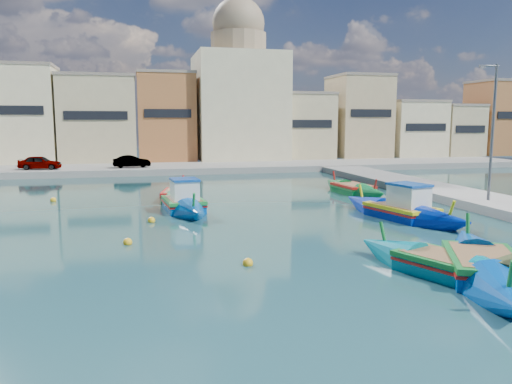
{
  "coord_description": "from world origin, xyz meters",
  "views": [
    {
      "loc": [
        -1.71,
        -18.04,
        4.87
      ],
      "look_at": [
        4.0,
        6.0,
        1.4
      ],
      "focal_mm": 35.0,
      "sensor_mm": 36.0,
      "label": 1
    }
  ],
  "objects_px": {
    "quay_street_lamp": "(492,132)",
    "luzzu_blue_south": "(484,269)",
    "luzzu_green": "(179,197)",
    "luzzu_cyan_mid": "(353,190)",
    "luzzu_blue_cabin": "(184,205)",
    "luzzu_cyan_south": "(446,268)",
    "luzzu_turquoise_cabin": "(401,212)",
    "church_block": "(239,91)"
  },
  "relations": [
    {
      "from": "quay_street_lamp",
      "to": "luzzu_blue_south",
      "type": "relative_size",
      "value": 0.89
    },
    {
      "from": "quay_street_lamp",
      "to": "luzzu_green",
      "type": "distance_m",
      "value": 18.63
    },
    {
      "from": "luzzu_cyan_mid",
      "to": "luzzu_green",
      "type": "xyz_separation_m",
      "value": [
        -11.92,
        -0.36,
        0.0
      ]
    },
    {
      "from": "luzzu_cyan_mid",
      "to": "luzzu_green",
      "type": "relative_size",
      "value": 1.06
    },
    {
      "from": "luzzu_blue_cabin",
      "to": "luzzu_cyan_south",
      "type": "height_order",
      "value": "luzzu_blue_cabin"
    },
    {
      "from": "luzzu_turquoise_cabin",
      "to": "luzzu_blue_cabin",
      "type": "distance_m",
      "value": 11.63
    },
    {
      "from": "luzzu_turquoise_cabin",
      "to": "luzzu_blue_cabin",
      "type": "relative_size",
      "value": 1.13
    },
    {
      "from": "quay_street_lamp",
      "to": "luzzu_green",
      "type": "height_order",
      "value": "quay_street_lamp"
    },
    {
      "from": "luzzu_green",
      "to": "luzzu_blue_cabin",
      "type": "bearing_deg",
      "value": -90.47
    },
    {
      "from": "luzzu_green",
      "to": "luzzu_blue_south",
      "type": "distance_m",
      "value": 19.72
    },
    {
      "from": "luzzu_cyan_south",
      "to": "luzzu_blue_cabin",
      "type": "bearing_deg",
      "value": 117.34
    },
    {
      "from": "luzzu_cyan_mid",
      "to": "luzzu_blue_south",
      "type": "height_order",
      "value": "luzzu_blue_south"
    },
    {
      "from": "luzzu_cyan_mid",
      "to": "church_block",
      "type": "bearing_deg",
      "value": 95.65
    },
    {
      "from": "luzzu_turquoise_cabin",
      "to": "luzzu_blue_cabin",
      "type": "xyz_separation_m",
      "value": [
        -10.57,
        4.85,
        -0.0
      ]
    },
    {
      "from": "luzzu_turquoise_cabin",
      "to": "quay_street_lamp",
      "type": "bearing_deg",
      "value": 13.54
    },
    {
      "from": "luzzu_turquoise_cabin",
      "to": "luzzu_blue_south",
      "type": "xyz_separation_m",
      "value": [
        -2.44,
        -9.39,
        -0.07
      ]
    },
    {
      "from": "luzzu_cyan_mid",
      "to": "luzzu_green",
      "type": "height_order",
      "value": "luzzu_cyan_mid"
    },
    {
      "from": "luzzu_blue_cabin",
      "to": "luzzu_turquoise_cabin",
      "type": "bearing_deg",
      "value": -24.62
    },
    {
      "from": "quay_street_lamp",
      "to": "church_block",
      "type": "bearing_deg",
      "value": 102.35
    },
    {
      "from": "luzzu_blue_cabin",
      "to": "luzzu_cyan_south",
      "type": "xyz_separation_m",
      "value": [
        7.11,
        -13.75,
        -0.1
      ]
    },
    {
      "from": "luzzu_turquoise_cabin",
      "to": "luzzu_green",
      "type": "relative_size",
      "value": 1.22
    },
    {
      "from": "luzzu_blue_cabin",
      "to": "luzzu_cyan_mid",
      "type": "relative_size",
      "value": 1.03
    },
    {
      "from": "quay_street_lamp",
      "to": "luzzu_cyan_mid",
      "type": "relative_size",
      "value": 1.02
    },
    {
      "from": "church_block",
      "to": "luzzu_blue_south",
      "type": "distance_m",
      "value": 45.63
    },
    {
      "from": "church_block",
      "to": "luzzu_turquoise_cabin",
      "type": "bearing_deg",
      "value": -87.98
    },
    {
      "from": "luzzu_blue_cabin",
      "to": "quay_street_lamp",
      "type": "bearing_deg",
      "value": -11.31
    },
    {
      "from": "luzzu_turquoise_cabin",
      "to": "luzzu_blue_south",
      "type": "height_order",
      "value": "luzzu_turquoise_cabin"
    },
    {
      "from": "quay_street_lamp",
      "to": "luzzu_blue_south",
      "type": "bearing_deg",
      "value": -128.44
    },
    {
      "from": "luzzu_cyan_mid",
      "to": "luzzu_blue_cabin",
      "type": "bearing_deg",
      "value": -161.04
    },
    {
      "from": "luzzu_turquoise_cabin",
      "to": "luzzu_blue_cabin",
      "type": "bearing_deg",
      "value": 155.38
    },
    {
      "from": "quay_street_lamp",
      "to": "luzzu_green",
      "type": "relative_size",
      "value": 1.08
    },
    {
      "from": "luzzu_cyan_mid",
      "to": "luzzu_cyan_south",
      "type": "distance_m",
      "value": 18.49
    },
    {
      "from": "luzzu_turquoise_cabin",
      "to": "luzzu_cyan_mid",
      "type": "xyz_separation_m",
      "value": [
        1.37,
        8.95,
        -0.1
      ]
    },
    {
      "from": "luzzu_blue_south",
      "to": "luzzu_cyan_mid",
      "type": "bearing_deg",
      "value": 78.24
    },
    {
      "from": "luzzu_turquoise_cabin",
      "to": "luzzu_cyan_mid",
      "type": "relative_size",
      "value": 1.16
    },
    {
      "from": "quay_street_lamp",
      "to": "luzzu_blue_cabin",
      "type": "xyz_separation_m",
      "value": [
        -16.77,
        3.35,
        -3.99
      ]
    },
    {
      "from": "luzzu_cyan_mid",
      "to": "luzzu_blue_south",
      "type": "distance_m",
      "value": 18.73
    },
    {
      "from": "church_block",
      "to": "luzzu_cyan_mid",
      "type": "distance_m",
      "value": 27.89
    },
    {
      "from": "quay_street_lamp",
      "to": "luzzu_cyan_mid",
      "type": "bearing_deg",
      "value": 122.87
    },
    {
      "from": "luzzu_blue_cabin",
      "to": "luzzu_green",
      "type": "height_order",
      "value": "luzzu_blue_cabin"
    },
    {
      "from": "church_block",
      "to": "quay_street_lamp",
      "type": "relative_size",
      "value": 2.39
    },
    {
      "from": "luzzu_cyan_south",
      "to": "church_block",
      "type": "bearing_deg",
      "value": 87.14
    }
  ]
}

